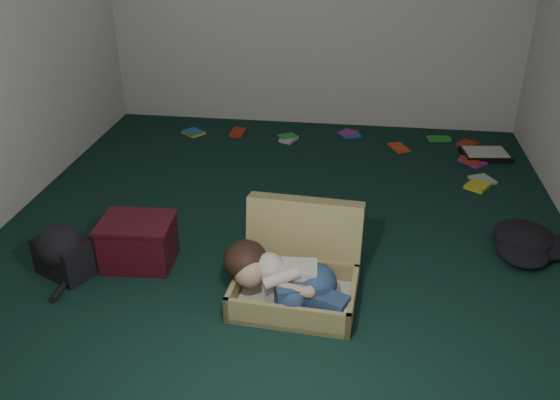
# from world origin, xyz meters

# --- Properties ---
(floor) EXTENTS (4.50, 4.50, 0.00)m
(floor) POSITION_xyz_m (0.00, 0.00, 0.00)
(floor) COLOR black
(floor) RESTS_ON ground
(wall_front) EXTENTS (4.50, 0.00, 4.50)m
(wall_front) POSITION_xyz_m (0.00, -2.25, 1.30)
(wall_front) COLOR white
(wall_front) RESTS_ON ground
(suitcase) EXTENTS (0.75, 0.73, 0.52)m
(suitcase) POSITION_xyz_m (0.18, -0.63, 0.15)
(suitcase) COLOR tan
(suitcase) RESTS_ON floor
(person) EXTENTS (0.75, 0.40, 0.32)m
(person) POSITION_xyz_m (0.12, -0.80, 0.20)
(person) COLOR beige
(person) RESTS_ON suitcase
(maroon_bin) EXTENTS (0.47, 0.38, 0.31)m
(maroon_bin) POSITION_xyz_m (-0.86, -0.47, 0.16)
(maroon_bin) COLOR #430D17
(maroon_bin) RESTS_ON floor
(backpack) EXTENTS (0.54, 0.50, 0.26)m
(backpack) POSITION_xyz_m (-1.28, -0.64, 0.13)
(backpack) COLOR black
(backpack) RESTS_ON floor
(clothing_pile) EXTENTS (0.51, 0.44, 0.14)m
(clothing_pile) POSITION_xyz_m (1.70, 0.03, 0.07)
(clothing_pile) COLOR black
(clothing_pile) RESTS_ON floor
(paper_tray) EXTENTS (0.44, 0.35, 0.06)m
(paper_tray) POSITION_xyz_m (1.62, 1.58, 0.03)
(paper_tray) COLOR black
(paper_tray) RESTS_ON floor
(book_scatter) EXTENTS (2.84, 1.24, 0.02)m
(book_scatter) POSITION_xyz_m (0.65, 1.62, 0.01)
(book_scatter) COLOR yellow
(book_scatter) RESTS_ON floor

